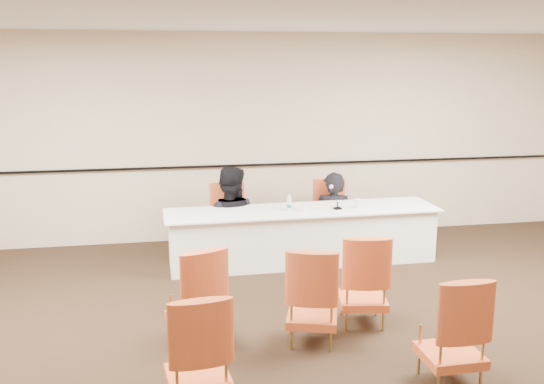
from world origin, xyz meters
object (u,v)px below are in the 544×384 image
(water_bottle, at_px, (289,203))
(coffee_cup, at_px, (358,204))
(panelist_main, at_px, (332,228))
(microphone, at_px, (338,198))
(aud_chair_back_right, at_px, (452,329))
(panelist_main_chair, at_px, (333,215))
(panel_table, at_px, (302,236))
(aud_chair_front_left, at_px, (196,295))
(aud_chair_back_left, at_px, (197,350))
(drinking_glass, at_px, (305,207))
(panelist_second_chair, at_px, (229,220))
(aud_chair_front_right, at_px, (363,279))
(panelist_second, at_px, (230,228))
(aud_chair_front_mid, at_px, (313,295))

(water_bottle, bearing_deg, coffee_cup, -4.34)
(panelist_main, bearing_deg, microphone, 93.08)
(microphone, height_order, aud_chair_back_right, microphone)
(panelist_main, bearing_deg, panelist_main_chair, -0.00)
(panel_table, bearing_deg, aud_chair_front_left, -126.65)
(aud_chair_front_left, xyz_separation_m, aud_chair_back_left, (-0.06, -1.11, 0.00))
(drinking_glass, bearing_deg, panelist_second_chair, 145.09)
(panel_table, relative_size, aud_chair_front_right, 3.75)
(panel_table, height_order, aud_chair_front_right, aud_chair_front_right)
(microphone, relative_size, water_bottle, 1.46)
(panelist_second, xyz_separation_m, aud_chair_back_right, (1.38, -3.74, 0.11))
(panelist_main, height_order, water_bottle, panelist_main)
(panel_table, bearing_deg, microphone, -10.32)
(aud_chair_back_left, height_order, aud_chair_back_right, same)
(panelist_main_chair, bearing_deg, drinking_glass, -131.43)
(panel_table, distance_m, panelist_second_chair, 1.05)
(panelist_second_chair, relative_size, aud_chair_back_right, 1.00)
(coffee_cup, bearing_deg, aud_chair_front_right, -106.77)
(aud_chair_back_left, bearing_deg, water_bottle, 60.01)
(panelist_main_chair, bearing_deg, panel_table, -136.93)
(microphone, xyz_separation_m, aud_chair_back_right, (0.03, -3.14, -0.39))
(panel_table, distance_m, coffee_cup, 0.84)
(panelist_main_chair, relative_size, coffee_cup, 7.37)
(panelist_main, relative_size, drinking_glass, 16.05)
(water_bottle, xyz_separation_m, aud_chair_front_right, (0.33, -1.95, -0.34))
(panel_table, relative_size, aud_chair_back_left, 3.75)
(panelist_second, height_order, drinking_glass, panelist_second)
(panelist_main, xyz_separation_m, panelist_second, (-1.47, -0.02, 0.08))
(drinking_glass, relative_size, aud_chair_front_right, 0.11)
(panelist_second_chair, bearing_deg, aud_chair_back_left, -101.06)
(panelist_second_chair, height_order, water_bottle, panelist_second_chair)
(aud_chair_back_right, bearing_deg, panelist_main_chair, 87.80)
(panelist_main, height_order, microphone, panelist_main)
(microphone, xyz_separation_m, aud_chair_front_right, (-0.30, -1.91, -0.39))
(panel_table, relative_size, aud_chair_front_mid, 3.75)
(panelist_second_chair, bearing_deg, water_bottle, -38.55)
(panel_table, relative_size, drinking_glass, 35.59)
(aud_chair_front_mid, xyz_separation_m, aud_chair_front_right, (0.59, 0.31, 0.00))
(drinking_glass, height_order, coffee_cup, coffee_cup)
(panel_table, xyz_separation_m, panelist_second, (-0.90, 0.53, 0.01))
(panelist_second_chair, bearing_deg, aud_chair_back_right, -70.59)
(panelist_main_chair, bearing_deg, aud_chair_front_right, -100.23)
(coffee_cup, bearing_deg, aud_chair_front_mid, -117.91)
(panelist_main_chair, height_order, water_bottle, panelist_main_chair)
(panelist_second_chair, height_order, microphone, microphone)
(panelist_second, height_order, coffee_cup, panelist_second)
(drinking_glass, distance_m, aud_chair_front_left, 2.52)
(aud_chair_front_mid, relative_size, aud_chair_back_left, 1.00)
(panel_table, relative_size, water_bottle, 17.25)
(panelist_second_chair, xyz_separation_m, drinking_glass, (0.91, -0.63, 0.29))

